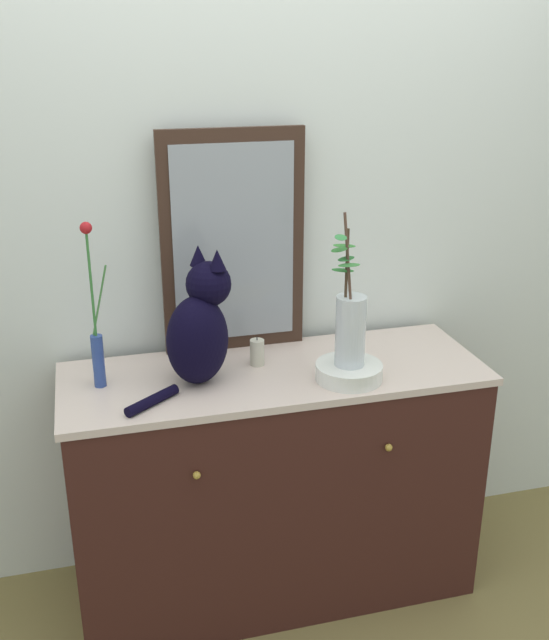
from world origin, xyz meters
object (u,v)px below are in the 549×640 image
Objects in this scene: sideboard at (275,482)px; cat_sitting at (199,327)px; vase_glass_clear at (350,327)px; vase_slim_green at (96,337)px; mirror_leaning at (233,243)px; bowl_porcelain at (349,372)px; candle_pillar at (257,352)px.

cat_sitting is (-0.25, -0.01, 0.62)m from sideboard.
vase_glass_clear is (0.46, -0.11, -0.00)m from cat_sitting.
sideboard is 2.64× the size of vase_slim_green.
mirror_leaning is at bearing 22.40° from vase_slim_green.
bowl_porcelain is (0.30, -0.35, -0.36)m from mirror_leaning.
candle_pillar is at bearing 19.86° from cat_sitting.
mirror_leaning reaches higher than bowl_porcelain.
mirror_leaning is 0.38m from candle_pillar.
candle_pillar is at bearing 144.37° from bowl_porcelain.
sideboard is at bearing -3.22° from vase_slim_green.
cat_sitting is at bearing 166.22° from vase_glass_clear.
mirror_leaning is 1.44× the size of vase_slim_green.
cat_sitting reaches higher than sideboard.
candle_pillar is (-0.26, 0.19, 0.02)m from bowl_porcelain.
sideboard is 0.67m from vase_glass_clear.
candle_pillar is at bearing 3.31° from vase_slim_green.
cat_sitting is 0.88× the size of vase_glass_clear.
sideboard is 0.67m from cat_sitting.
bowl_porcelain is at bearing -29.97° from sideboard.
mirror_leaning is 0.35m from cat_sitting.
cat_sitting is 0.82× the size of vase_slim_green.
vase_glass_clear reaches higher than vase_slim_green.
vase_glass_clear is 0.35m from candle_pillar.
vase_glass_clear is at bearing -13.78° from cat_sitting.
sideboard is 0.85m from mirror_leaning.
vase_slim_green is 2.45× the size of bowl_porcelain.
bowl_porcelain is at bearing -11.32° from vase_slim_green.
mirror_leaning is 7.53× the size of candle_pillar.
cat_sitting is at bearing 166.30° from bowl_porcelain.
cat_sitting is at bearing -160.14° from candle_pillar.
sideboard is at bearing -69.91° from mirror_leaning.
cat_sitting is 0.32m from vase_slim_green.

